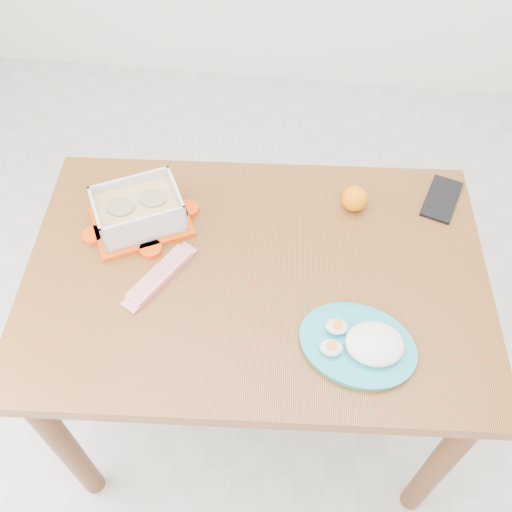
# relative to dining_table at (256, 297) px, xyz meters

# --- Properties ---
(ground) EXTENTS (3.50, 3.50, 0.00)m
(ground) POSITION_rel_dining_table_xyz_m (0.05, 0.05, -0.64)
(ground) COLOR #B7B7B2
(ground) RESTS_ON ground
(dining_table) EXTENTS (1.15, 0.81, 0.75)m
(dining_table) POSITION_rel_dining_table_xyz_m (0.00, 0.00, 0.00)
(dining_table) COLOR brown
(dining_table) RESTS_ON ground
(food_container) EXTENTS (0.29, 0.27, 0.10)m
(food_container) POSITION_rel_dining_table_xyz_m (-0.30, 0.11, 0.16)
(food_container) COLOR #E64306
(food_container) RESTS_ON dining_table
(orange_fruit) EXTENTS (0.07, 0.07, 0.07)m
(orange_fruit) POSITION_rel_dining_table_xyz_m (0.22, 0.23, 0.14)
(orange_fruit) COLOR orange
(orange_fruit) RESTS_ON dining_table
(rice_plate) EXTENTS (0.31, 0.31, 0.07)m
(rice_plate) POSITION_rel_dining_table_xyz_m (0.25, -0.17, 0.13)
(rice_plate) COLOR teal
(rice_plate) RESTS_ON dining_table
(candy_bar) EXTENTS (0.13, 0.18, 0.02)m
(candy_bar) POSITION_rel_dining_table_xyz_m (-0.22, -0.04, 0.12)
(candy_bar) COLOR red
(candy_bar) RESTS_ON dining_table
(smartphone) EXTENTS (0.12, 0.17, 0.01)m
(smartphone) POSITION_rel_dining_table_xyz_m (0.45, 0.28, 0.12)
(smartphone) COLOR black
(smartphone) RESTS_ON dining_table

